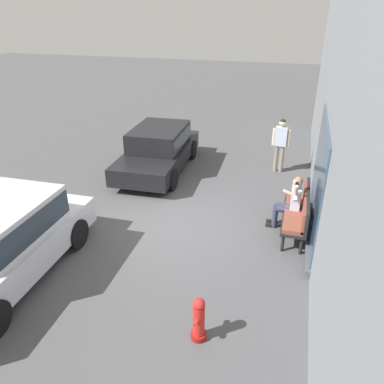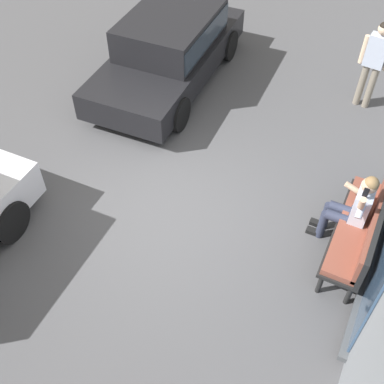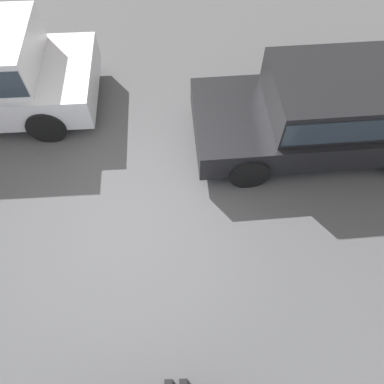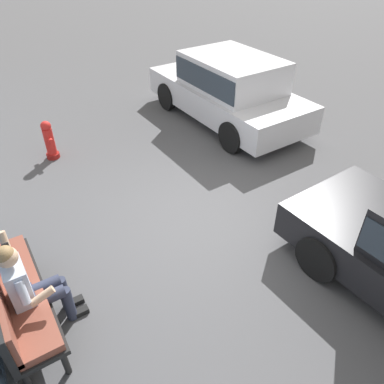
% 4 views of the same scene
% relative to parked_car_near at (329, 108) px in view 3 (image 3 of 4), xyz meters
% --- Properties ---
extents(ground_plane, '(60.00, 60.00, 0.00)m').
position_rel_parked_car_near_xyz_m(ground_plane, '(3.17, 1.57, -0.76)').
color(ground_plane, '#4C4C4F').
extents(parked_car_near, '(4.20, 1.98, 1.38)m').
position_rel_parked_car_near_xyz_m(parked_car_near, '(0.00, 0.00, 0.00)').
color(parked_car_near, black).
rests_on(parked_car_near, ground_plane).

